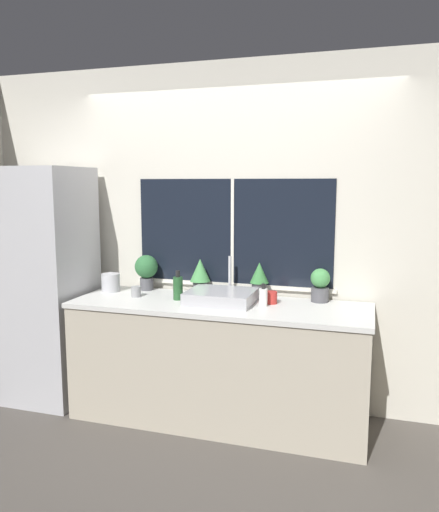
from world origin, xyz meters
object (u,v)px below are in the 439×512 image
Objects in this scene: sink at (221,296)px; mug_grey at (136,292)px; potted_plant_far_left at (146,269)px; bottle_tall at (178,288)px; potted_plant_center_right at (259,278)px; refrigerator at (41,284)px; potted_plant_far_right at (320,284)px; soap_bottle at (263,297)px; mug_red at (271,298)px; potted_plant_center_left at (200,274)px; kettle at (111,282)px.

sink is 5.95× the size of mug_grey.
potted_plant_far_left is 0.46m from bottle_tall.
potted_plant_center_right is at bearing 15.51° from mug_grey.
refrigerator reaches higher than potted_plant_far_right.
sink is 1.67× the size of potted_plant_far_left.
soap_bottle is 0.11m from mug_red.
potted_plant_center_left reaches higher than soap_bottle.
potted_plant_center_left is at bearing 164.93° from mug_red.
potted_plant_center_right is at bearing 180.00° from potted_plant_far_right.
refrigerator is 21.35× the size of mug_red.
kettle is (-0.97, 0.11, 0.03)m from sink.
bottle_tall is (1.19, 0.03, 0.04)m from refrigerator.
mug_grey is 1.05m from mug_red.
potted_plant_far_right is at bearing 13.57° from bottle_tall.
mug_grey is at bearing -22.78° from kettle.
mug_red is (0.13, -0.16, -0.11)m from potted_plant_center_right.
sink reaches higher than potted_plant_far_left.
potted_plant_far_right is 1.51× the size of soap_bottle.
potted_plant_center_left reaches higher than kettle.
potted_plant_center_left is at bearing 30.18° from mug_grey.
bottle_tall is at bearing -156.43° from potted_plant_center_right.
potted_plant_far_left is 1.41m from potted_plant_far_right.
mug_red is (1.04, 0.09, 0.00)m from mug_grey.
potted_plant_far_right is 1.55× the size of kettle.
potted_plant_far_right is at bearing 7.15° from refrigerator.
mug_red is at bearing 6.98° from bottle_tall.
mug_grey is (0.03, -0.25, -0.13)m from potted_plant_far_left.
mug_grey is at bearing 179.27° from soap_bottle.
potted_plant_far_right is 0.46m from soap_bottle.
bottle_tall is 1.39× the size of kettle.
refrigerator is 11.46× the size of soap_bottle.
potted_plant_far_right is (2.22, 0.28, 0.08)m from refrigerator.
refrigerator is at bearing -176.51° from mug_red.
mug_red is (0.36, 0.08, -0.00)m from sink.
potted_plant_center_left is (1.28, 0.28, 0.11)m from refrigerator.
refrigerator is at bearing -179.65° from soap_bottle.
potted_plant_far_right is 1.67m from kettle.
sink is 0.37m from mug_red.
potted_plant_far_right is at bearing 19.34° from sink.
potted_plant_far_left is at bearing 161.31° from sink.
bottle_tall is 0.35m from mug_grey.
sink reaches higher than potted_plant_far_right.
refrigerator is at bearing -178.56° from bottle_tall.
bottle_tall is 0.64m from kettle.
mug_grey is (0.84, 0.02, -0.01)m from refrigerator.
refrigerator is at bearing -167.73° from potted_plant_center_left.
potted_plant_center_right is at bearing 0.00° from potted_plant_center_left.
soap_bottle reaches higher than mug_grey.
refrigerator is 6.80× the size of potted_plant_center_left.
soap_bottle is 0.74× the size of bottle_tall.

